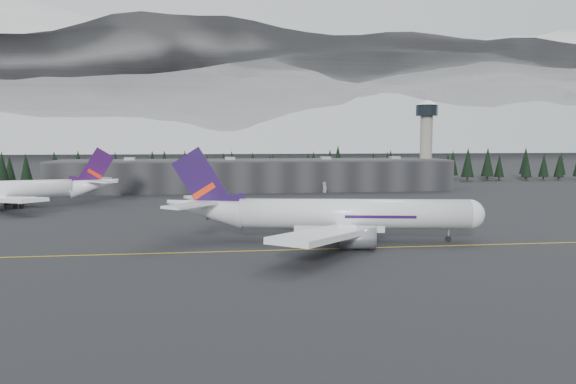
{
  "coord_description": "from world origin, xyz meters",
  "views": [
    {
      "loc": [
        -16.86,
        -106.29,
        21.03
      ],
      "look_at": [
        0.0,
        20.0,
        9.0
      ],
      "focal_mm": 35.0,
      "sensor_mm": 36.0,
      "label": 1
    }
  ],
  "objects": [
    {
      "name": "control_tower",
      "position": [
        75.0,
        128.0,
        23.41
      ],
      "size": [
        10.0,
        10.0,
        37.7
      ],
      "color": "gray",
      "rests_on": "ground"
    },
    {
      "name": "jet_parked",
      "position": [
        -78.35,
        76.58,
        5.2
      ],
      "size": [
        61.43,
        55.82,
        18.44
      ],
      "rotation": [
        0.0,
        0.0,
        3.41
      ],
      "color": "white",
      "rests_on": "ground"
    },
    {
      "name": "gse_vehicle_b",
      "position": [
        26.45,
        108.82,
        0.75
      ],
      "size": [
        4.73,
        3.26,
        1.5
      ],
      "primitive_type": "imported",
      "rotation": [
        0.0,
        0.0,
        -1.19
      ],
      "color": "silver",
      "rests_on": "ground"
    },
    {
      "name": "ground",
      "position": [
        0.0,
        0.0,
        0.0
      ],
      "size": [
        1400.0,
        1400.0,
        0.0
      ],
      "primitive_type": "plane",
      "color": "black",
      "rests_on": "ground"
    },
    {
      "name": "treeline",
      "position": [
        0.0,
        162.0,
        7.5
      ],
      "size": [
        360.0,
        20.0,
        15.0
      ],
      "primitive_type": "cube",
      "color": "black",
      "rests_on": "ground"
    },
    {
      "name": "mountain_ridge",
      "position": [
        0.0,
        1000.0,
        0.0
      ],
      "size": [
        4400.0,
        900.0,
        420.0
      ],
      "primitive_type": null,
      "color": "white",
      "rests_on": "ground"
    },
    {
      "name": "taxiline",
      "position": [
        0.0,
        -2.0,
        0.01
      ],
      "size": [
        400.0,
        0.4,
        0.02
      ],
      "primitive_type": "cube",
      "color": "gold",
      "rests_on": "ground"
    },
    {
      "name": "gse_vehicle_a",
      "position": [
        -21.56,
        99.05,
        0.64
      ],
      "size": [
        4.25,
        5.05,
        1.29
      ],
      "primitive_type": "imported",
      "rotation": [
        0.0,
        0.0,
        0.56
      ],
      "color": "#BEBDC0",
      "rests_on": "ground"
    },
    {
      "name": "jet_main",
      "position": [
        6.12,
        6.88,
        5.49
      ],
      "size": [
        65.77,
        60.23,
        19.47
      ],
      "rotation": [
        0.0,
        0.0,
        -0.17
      ],
      "color": "silver",
      "rests_on": "ground"
    },
    {
      "name": "terminal",
      "position": [
        0.0,
        125.0,
        6.3
      ],
      "size": [
        160.0,
        30.0,
        12.6
      ],
      "color": "black",
      "rests_on": "ground"
    }
  ]
}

